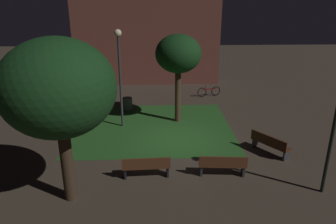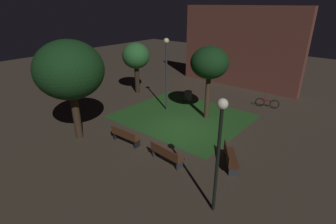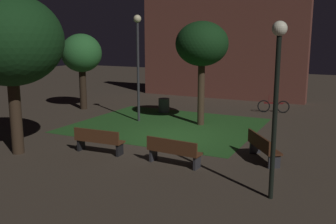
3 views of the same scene
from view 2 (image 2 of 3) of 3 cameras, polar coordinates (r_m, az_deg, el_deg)
ground_plane at (r=15.49m, az=3.02°, el=-4.15°), size 60.00×60.00×0.00m
grass_lawn at (r=17.41m, az=3.20°, el=-0.93°), size 8.10×6.95×0.01m
bench_front_left at (r=14.12m, az=-9.48°, el=-5.15°), size 1.82×0.57×0.88m
bench_by_lamp at (r=12.33m, az=-0.44°, el=-9.31°), size 1.83×0.62×0.88m
bench_near_trees at (r=12.49m, az=13.50°, el=-9.57°), size 1.43×1.75×0.88m
tree_lawn_side at (r=16.22m, az=9.20°, el=10.56°), size 2.37×2.37×4.70m
tree_right_canopy at (r=21.48m, az=-7.14°, el=12.13°), size 2.21×2.21×4.16m
tree_back_right at (r=14.27m, az=-21.03°, el=8.60°), size 3.54×3.54×5.45m
lamp_post_plaza_west at (r=17.47m, az=-0.37°, el=10.76°), size 0.36×0.36×4.99m
lamp_post_plaza_east at (r=8.59m, az=11.35°, el=-5.81°), size 0.36×0.36×4.40m
trash_bin at (r=20.20m, az=4.49°, el=3.63°), size 0.59×0.59×0.75m
bicycle at (r=20.10m, az=21.14°, el=1.89°), size 1.63×0.49×0.93m
building_wall_backdrop at (r=24.05m, az=15.59°, el=13.59°), size 10.89×0.80×6.89m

